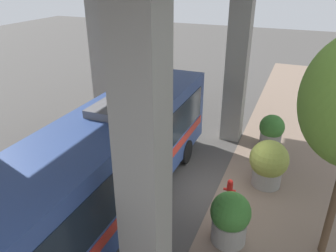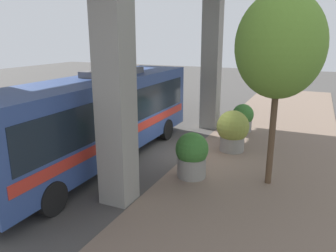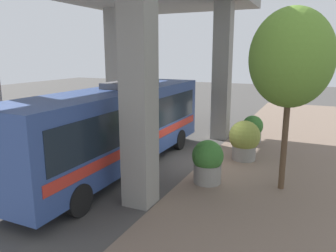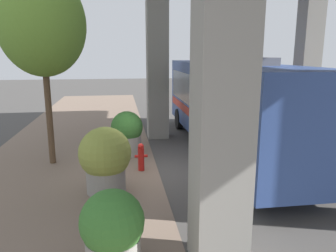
# 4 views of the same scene
# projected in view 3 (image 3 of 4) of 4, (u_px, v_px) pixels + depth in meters

# --- Properties ---
(ground_plane) EXTENTS (80.00, 80.00, 0.00)m
(ground_plane) POSITION_uv_depth(u_px,v_px,m) (202.00, 163.00, 14.55)
(ground_plane) COLOR #474442
(ground_plane) RESTS_ON ground
(sidewalk_strip) EXTENTS (6.00, 40.00, 0.02)m
(sidewalk_strip) POSITION_uv_depth(u_px,v_px,m) (272.00, 173.00, 13.33)
(sidewalk_strip) COLOR #7A6656
(sidewalk_strip) RESTS_ON ground
(overpass) EXTENTS (9.40, 17.25, 8.07)m
(overpass) POSITION_uv_depth(u_px,v_px,m) (121.00, 3.00, 14.68)
(overpass) COLOR gray
(overpass) RESTS_ON ground
(bus) EXTENTS (2.70, 11.43, 3.59)m
(bus) POSITION_uv_depth(u_px,v_px,m) (118.00, 123.00, 13.46)
(bus) COLOR #334C8C
(bus) RESTS_ON ground
(fire_hydrant) EXTENTS (0.42, 0.20, 0.92)m
(fire_hydrant) POSITION_uv_depth(u_px,v_px,m) (212.00, 156.00, 13.95)
(fire_hydrant) COLOR red
(fire_hydrant) RESTS_ON ground
(planter_front) EXTENTS (1.17, 1.17, 1.65)m
(planter_front) POSITION_uv_depth(u_px,v_px,m) (208.00, 162.00, 12.13)
(planter_front) COLOR gray
(planter_front) RESTS_ON ground
(planter_middle) EXTENTS (1.12, 1.12, 1.46)m
(planter_middle) POSITION_uv_depth(u_px,v_px,m) (252.00, 129.00, 17.87)
(planter_middle) COLOR gray
(planter_middle) RESTS_ON ground
(planter_back) EXTENTS (1.40, 1.40, 1.82)m
(planter_back) POSITION_uv_depth(u_px,v_px,m) (244.00, 140.00, 14.77)
(planter_back) COLOR gray
(planter_back) RESTS_ON ground
(street_tree_near) EXTENTS (2.75, 2.75, 6.26)m
(street_tree_near) POSITION_uv_depth(u_px,v_px,m) (291.00, 59.00, 10.78)
(street_tree_near) COLOR brown
(street_tree_near) RESTS_ON ground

